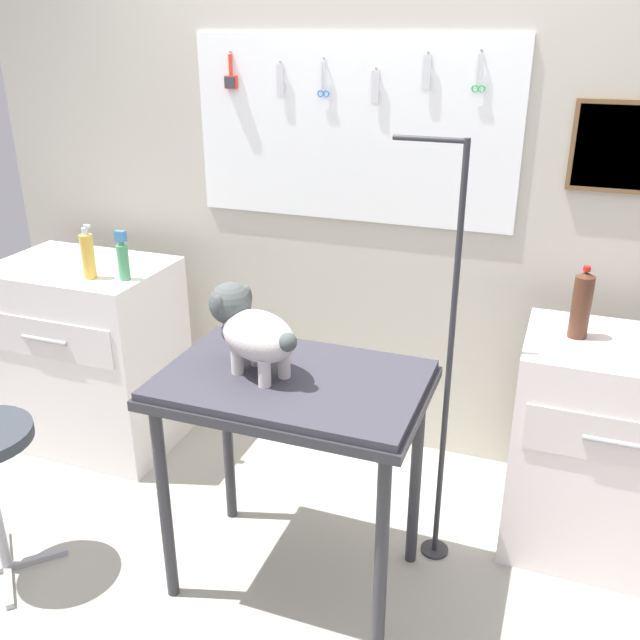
% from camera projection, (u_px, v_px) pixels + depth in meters
% --- Properties ---
extents(ground, '(4.40, 4.00, 0.04)m').
position_uv_depth(ground, '(269.00, 615.00, 2.54)').
color(ground, '#A7A597').
extents(rear_wall_panel, '(4.00, 0.11, 2.30)m').
position_uv_depth(rear_wall_panel, '(377.00, 214.00, 3.18)').
color(rear_wall_panel, '#B5B0A1').
rests_on(rear_wall_panel, ground).
extents(grooming_table, '(0.91, 0.60, 0.87)m').
position_uv_depth(grooming_table, '(293.00, 402.00, 2.40)').
color(grooming_table, '#2D2D33').
rests_on(grooming_table, ground).
extents(grooming_arm, '(0.30, 0.11, 1.63)m').
position_uv_depth(grooming_arm, '(445.00, 383.00, 2.53)').
color(grooming_arm, '#2D2D33').
rests_on(grooming_arm, ground).
extents(dog, '(0.40, 0.29, 0.30)m').
position_uv_depth(dog, '(250.00, 329.00, 2.34)').
color(dog, silver).
rests_on(dog, grooming_table).
extents(counter_left, '(0.80, 0.58, 0.93)m').
position_uv_depth(counter_left, '(91.00, 355.00, 3.43)').
color(counter_left, silver).
rests_on(counter_left, ground).
extents(cabinet_right, '(0.68, 0.54, 0.89)m').
position_uv_depth(cabinet_right, '(604.00, 449.00, 2.70)').
color(cabinet_right, white).
rests_on(cabinet_right, ground).
extents(pump_bottle_white, '(0.05, 0.05, 0.22)m').
position_uv_depth(pump_bottle_white, '(123.00, 259.00, 3.03)').
color(pump_bottle_white, '#469563').
rests_on(pump_bottle_white, counter_left).
extents(spray_bottle_short, '(0.06, 0.06, 0.24)m').
position_uv_depth(spray_bottle_short, '(88.00, 256.00, 3.04)').
color(spray_bottle_short, gold).
rests_on(spray_bottle_short, counter_left).
extents(soda_bottle, '(0.07, 0.07, 0.27)m').
position_uv_depth(soda_bottle, '(581.00, 305.00, 2.54)').
color(soda_bottle, '#4A2A1B').
rests_on(soda_bottle, cabinet_right).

